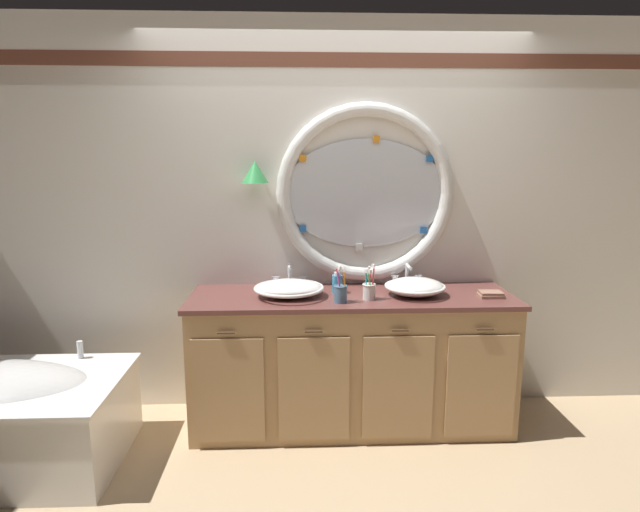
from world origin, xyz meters
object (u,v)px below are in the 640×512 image
at_px(sink_basin_left, 289,288).
at_px(folded_hand_towel, 491,294).
at_px(soap_dispenser, 337,283).
at_px(sink_basin_right, 415,287).
at_px(toothbrush_holder_left, 341,292).
at_px(toothbrush_holder_right, 369,290).

xyz_separation_m(sink_basin_left, folded_hand_towel, (1.25, -0.06, -0.04)).
xyz_separation_m(soap_dispenser, folded_hand_towel, (0.94, -0.14, -0.05)).
bearing_deg(folded_hand_towel, soap_dispenser, 171.49).
bearing_deg(soap_dispenser, sink_basin_right, -9.28).
bearing_deg(folded_hand_towel, toothbrush_holder_left, -174.98).
bearing_deg(soap_dispenser, toothbrush_holder_right, -42.32).
relative_size(sink_basin_right, soap_dispenser, 2.62).
distance_m(toothbrush_holder_left, soap_dispenser, 0.22).
height_order(sink_basin_left, toothbrush_holder_right, toothbrush_holder_right).
bearing_deg(sink_basin_left, folded_hand_towel, -2.86).
xyz_separation_m(sink_basin_right, toothbrush_holder_left, (-0.47, -0.14, 0.01)).
height_order(sink_basin_left, soap_dispenser, soap_dispenser).
distance_m(sink_basin_right, folded_hand_towel, 0.47).
xyz_separation_m(toothbrush_holder_left, folded_hand_towel, (0.93, 0.08, -0.04)).
relative_size(sink_basin_left, folded_hand_towel, 2.97).
height_order(sink_basin_left, sink_basin_right, sink_basin_right).
height_order(toothbrush_holder_right, folded_hand_towel, toothbrush_holder_right).
xyz_separation_m(sink_basin_right, soap_dispenser, (-0.48, 0.08, 0.01)).
xyz_separation_m(sink_basin_right, toothbrush_holder_right, (-0.30, -0.09, 0.00)).
bearing_deg(sink_basin_left, sink_basin_right, 0.00).
xyz_separation_m(toothbrush_holder_left, soap_dispenser, (-0.01, 0.22, 0.00)).
distance_m(toothbrush_holder_right, folded_hand_towel, 0.76).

